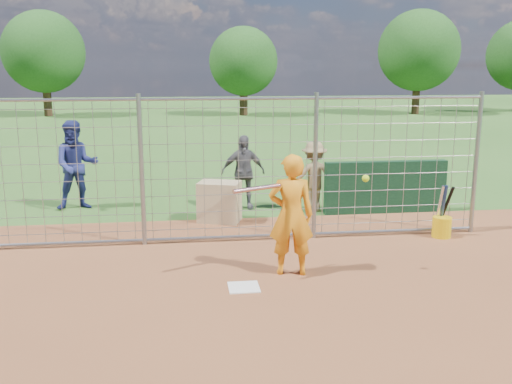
{
  "coord_description": "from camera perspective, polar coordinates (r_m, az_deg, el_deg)",
  "views": [
    {
      "loc": [
        -0.78,
        -7.65,
        3.05
      ],
      "look_at": [
        0.3,
        0.8,
        1.15
      ],
      "focal_mm": 40.0,
      "sensor_mm": 36.0,
      "label": 1
    }
  ],
  "objects": [
    {
      "name": "ground",
      "position": [
        8.27,
        -1.37,
        -9.06
      ],
      "size": [
        100.0,
        100.0,
        0.0
      ],
      "primitive_type": "plane",
      "color": "#2D591E",
      "rests_on": "ground"
    },
    {
      "name": "backstop_fence",
      "position": [
        9.85,
        -2.62,
        2.08
      ],
      "size": [
        9.08,
        0.08,
        2.6
      ],
      "color": "gray",
      "rests_on": "ground"
    },
    {
      "name": "equipment_in_play",
      "position": [
        8.03,
        3.0,
        0.64
      ],
      "size": [
        1.98,
        0.43,
        0.18
      ],
      "color": "silver",
      "rests_on": "ground"
    },
    {
      "name": "dugout_wall",
      "position": [
        12.26,
        12.81,
        0.48
      ],
      "size": [
        2.6,
        0.2,
        1.1
      ],
      "primitive_type": "cube",
      "color": "#11381E",
      "rests_on": "ground"
    },
    {
      "name": "tree_line",
      "position": [
        36.0,
        -1.09,
        13.6
      ],
      "size": [
        44.66,
        6.72,
        6.48
      ],
      "color": "#3F2B19",
      "rests_on": "ground"
    },
    {
      "name": "bystander_c",
      "position": [
        12.12,
        5.8,
        1.55
      ],
      "size": [
        1.01,
        0.64,
        1.5
      ],
      "primitive_type": "imported",
      "rotation": [
        0.0,
        0.0,
        3.23
      ],
      "color": "olive",
      "rests_on": "ground"
    },
    {
      "name": "bucket_with_bats",
      "position": [
        10.84,
        18.09,
        -3.07
      ],
      "size": [
        0.34,
        0.4,
        0.97
      ],
      "color": "#E6B60C",
      "rests_on": "ground"
    },
    {
      "name": "bystander_a",
      "position": [
        12.79,
        -17.52,
        2.57
      ],
      "size": [
        1.05,
        0.88,
        1.92
      ],
      "primitive_type": "imported",
      "rotation": [
        0.0,
        0.0,
        0.18
      ],
      "color": "navy",
      "rests_on": "ground"
    },
    {
      "name": "bystander_b",
      "position": [
        12.28,
        -1.3,
        2.01
      ],
      "size": [
        0.96,
        0.45,
        1.6
      ],
      "primitive_type": "imported",
      "rotation": [
        0.0,
        0.0,
        0.07
      ],
      "color": "#525257",
      "rests_on": "ground"
    },
    {
      "name": "batter",
      "position": [
        8.35,
        3.53,
        -2.32
      ],
      "size": [
        0.71,
        0.51,
        1.81
      ],
      "primitive_type": "imported",
      "rotation": [
        0.0,
        0.0,
        3.02
      ],
      "color": "orange",
      "rests_on": "ground"
    },
    {
      "name": "equipment_bin",
      "position": [
        11.34,
        -3.68,
        -0.98
      ],
      "size": [
        0.93,
        0.77,
        0.8
      ],
      "primitive_type": "cube",
      "rotation": [
        0.0,
        0.0,
        -0.31
      ],
      "color": "tan",
      "rests_on": "ground"
    },
    {
      "name": "home_plate",
      "position": [
        8.09,
        -1.23,
        -9.51
      ],
      "size": [
        0.43,
        0.43,
        0.02
      ],
      "primitive_type": "cube",
      "color": "silver",
      "rests_on": "ground"
    }
  ]
}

